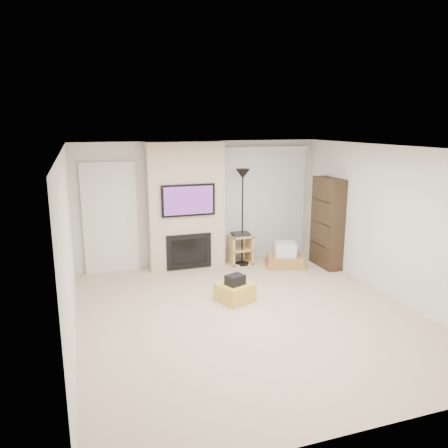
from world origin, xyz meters
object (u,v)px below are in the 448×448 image
object	(u,v)px
floor_lamp	(243,190)
av_stand	(240,247)
box_stack	(285,257)
bookshelf	(327,223)
ottoman	(235,292)

from	to	relation	value
floor_lamp	av_stand	world-z (taller)	floor_lamp
floor_lamp	box_stack	bearing A→B (deg)	-26.81
floor_lamp	bookshelf	xyz separation A→B (m)	(1.58, -0.62, -0.65)
floor_lamp	bookshelf	world-z (taller)	floor_lamp
box_stack	bookshelf	bearing A→B (deg)	-15.54
av_stand	box_stack	xyz separation A→B (m)	(0.78, -0.47, -0.15)
box_stack	bookshelf	xyz separation A→B (m)	(0.81, -0.22, 0.71)
ottoman	av_stand	distance (m)	1.99
box_stack	floor_lamp	bearing A→B (deg)	153.19
ottoman	bookshelf	distance (m)	2.72
av_stand	bookshelf	size ratio (longest dim) A/B	0.37
ottoman	box_stack	xyz separation A→B (m)	(1.56, 1.35, 0.04)
av_stand	bookshelf	distance (m)	1.82
floor_lamp	box_stack	world-z (taller)	floor_lamp
ottoman	box_stack	size ratio (longest dim) A/B	0.56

